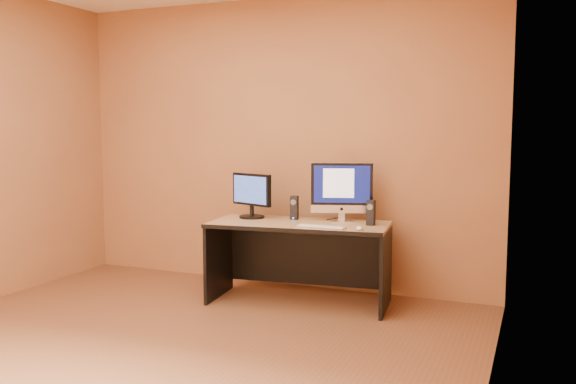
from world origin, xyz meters
name	(u,v)px	position (x,y,z in m)	size (l,w,h in m)	color
floor	(152,357)	(0.00, 0.00, 0.00)	(4.00, 4.00, 0.00)	brown
walls	(147,151)	(0.00, 0.00, 1.30)	(4.00, 4.00, 2.60)	#98693D
desk	(299,263)	(0.42, 1.47, 0.34)	(1.45, 0.63, 0.67)	tan
imac	(342,191)	(0.72, 1.66, 0.92)	(0.52, 0.19, 0.50)	silver
second_monitor	(252,196)	(-0.05, 1.56, 0.86)	(0.44, 0.22, 0.38)	black
speaker_left	(294,208)	(0.32, 1.62, 0.77)	(0.06, 0.07, 0.20)	black
speaker_right	(371,213)	(0.99, 1.57, 0.77)	(0.06, 0.07, 0.20)	black
keyboard	(321,227)	(0.67, 1.29, 0.68)	(0.39, 0.11, 0.02)	silver
mouse	(360,228)	(0.97, 1.31, 0.69)	(0.05, 0.09, 0.03)	white
cable_a	(344,220)	(0.72, 1.73, 0.67)	(0.01, 0.01, 0.20)	black
cable_b	(332,219)	(0.61, 1.74, 0.67)	(0.01, 0.01, 0.16)	black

